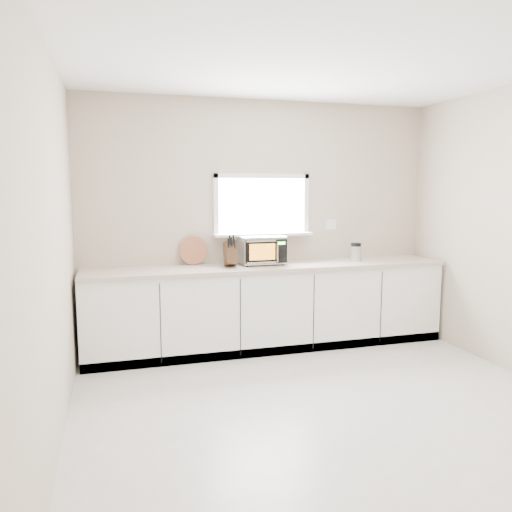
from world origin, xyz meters
name	(u,v)px	position (x,y,z in m)	size (l,w,h in m)	color
ground	(335,413)	(0.00, 0.00, 0.00)	(4.00, 4.00, 0.00)	beige
back_wall	(261,222)	(0.00, 2.00, 1.36)	(4.00, 0.17, 2.70)	#B0A18C
cabinets	(269,308)	(0.00, 1.70, 0.44)	(3.92, 0.60, 0.88)	white
countertop	(270,267)	(0.00, 1.69, 0.90)	(3.92, 0.64, 0.04)	beige
microwave	(261,249)	(-0.07, 1.77, 1.08)	(0.48, 0.40, 0.31)	black
knife_block	(230,253)	(-0.43, 1.69, 1.07)	(0.11, 0.24, 0.34)	#452A18
cutting_board	(193,251)	(-0.78, 1.94, 1.07)	(0.31, 0.31, 0.02)	#AA6342
coffee_grinder	(356,252)	(1.03, 1.71, 1.02)	(0.15, 0.15, 0.21)	#ACAFB4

